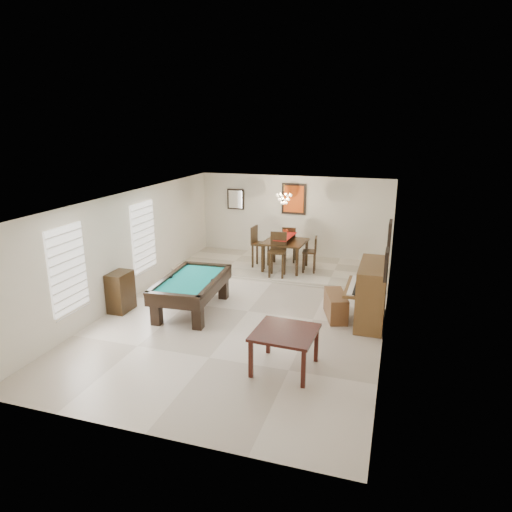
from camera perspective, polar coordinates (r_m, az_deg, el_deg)
The scene contains 25 objects.
ground_plane at distance 10.51m, azimuth -0.99°, elevation -6.96°, with size 6.00×9.00×0.02m, color beige.
wall_back at distance 14.28m, azimuth 4.73°, elevation 4.77°, with size 6.00×0.04×2.60m, color silver.
wall_front at distance 6.26m, azimuth -14.48°, elevation -11.26°, with size 6.00×0.04×2.60m, color silver.
wall_left at distance 11.35m, azimuth -15.55°, elevation 1.20°, with size 0.04×9.00×2.60m, color silver.
wall_right at distance 9.58m, azimuth 16.25°, elevation -1.62°, with size 0.04×9.00×2.60m, color silver.
ceiling at distance 9.78m, azimuth -1.07°, elevation 7.23°, with size 6.00×9.00×0.04m, color white.
dining_step at distance 13.41m, azimuth 3.41°, elevation -1.44°, with size 6.00×2.50×0.12m, color beige.
window_left_front at distance 9.61m, azimuth -22.49°, elevation -1.54°, with size 0.06×1.00×1.70m, color white.
window_left_rear at distance 11.80m, azimuth -13.91°, elevation 2.39°, with size 0.06×1.00×1.70m, color white.
pool_table at distance 10.52m, azimuth -7.99°, elevation -4.84°, with size 1.22×2.25×0.75m, color black, non-canonical shape.
square_table at distance 8.07m, azimuth 3.61°, elevation -11.66°, with size 1.04×1.04×0.72m, color black, non-canonical shape.
upright_piano at distance 10.05m, azimuth 13.40°, elevation -4.47°, with size 0.88×1.56×1.30m, color brown, non-canonical shape.
piano_bench at distance 10.24m, azimuth 9.94°, elevation -6.12°, with size 0.39×0.99×0.55m, color brown.
apothecary_chest at distance 10.82m, azimuth -16.56°, elevation -4.30°, with size 0.41×0.61×0.91m, color black.
dining_table at distance 12.97m, azimuth 3.66°, elevation 0.40°, with size 1.14×1.14×0.95m, color black, non-canonical shape.
flower_vase at distance 12.82m, azimuth 3.70°, elevation 2.89°, with size 0.13×0.13×0.22m, color #A1280D, non-canonical shape.
dining_chair_south at distance 12.30m, azimuth 2.67°, elevation 0.12°, with size 0.44×0.44×1.19m, color black, non-canonical shape.
dining_chair_north at distance 13.67m, azimuth 4.25°, elevation 1.51°, with size 0.40×0.40×1.08m, color black, non-canonical shape.
dining_chair_west at distance 13.12m, azimuth 0.57°, elevation 1.16°, with size 0.44×0.44×1.18m, color black, non-canonical shape.
dining_chair_east at distance 12.77m, azimuth 6.69°, elevation 0.21°, with size 0.37×0.37×1.01m, color black, non-canonical shape.
chandelier at distance 12.87m, azimuth 3.52°, elevation 7.61°, with size 0.44×0.44×0.60m, color #FFE5B2, non-canonical shape.
back_painting at distance 14.13m, azimuth 4.75°, elevation 7.13°, with size 0.75×0.06×0.95m, color #D84C14.
back_mirror at distance 14.68m, azimuth -2.56°, elevation 7.12°, with size 0.55×0.06×0.65m, color white.
right_picture_upper at distance 9.71m, azimuth 16.35°, elevation 2.30°, with size 0.06×0.55×0.65m, color slate.
right_picture_lower at distance 8.51m, azimuth 15.98°, elevation -1.02°, with size 0.06×0.45×0.55m, color gray.
Camera 1 is at (3.08, -9.15, 4.14)m, focal length 32.00 mm.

